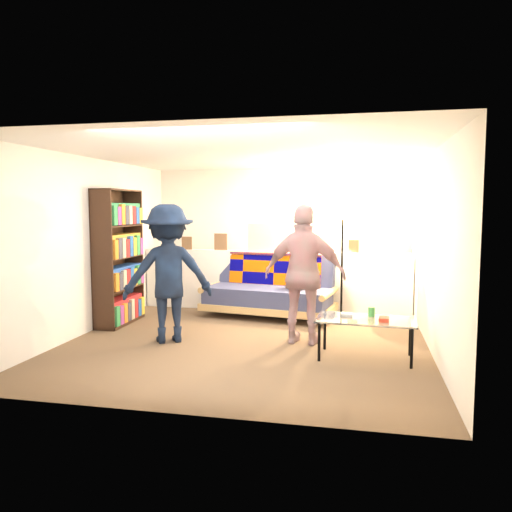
{
  "coord_description": "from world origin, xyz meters",
  "views": [
    {
      "loc": [
        1.42,
        -6.29,
        1.72
      ],
      "look_at": [
        0.0,
        0.4,
        1.05
      ],
      "focal_mm": 35.0,
      "sensor_mm": 36.0,
      "label": 1
    }
  ],
  "objects_px": {
    "person_left": "(168,273)",
    "person_right": "(305,275)",
    "futon_sofa": "(271,291)",
    "coffee_table": "(367,321)",
    "bookshelf": "(118,262)",
    "floor_lamp": "(344,245)"
  },
  "relations": [
    {
      "from": "coffee_table",
      "to": "floor_lamp",
      "type": "height_order",
      "value": "floor_lamp"
    },
    {
      "from": "coffee_table",
      "to": "person_left",
      "type": "bearing_deg",
      "value": 174.54
    },
    {
      "from": "bookshelf",
      "to": "floor_lamp",
      "type": "xyz_separation_m",
      "value": [
        3.23,
        1.08,
        0.22
      ]
    },
    {
      "from": "floor_lamp",
      "to": "person_right",
      "type": "xyz_separation_m",
      "value": [
        -0.42,
        -1.62,
        -0.26
      ]
    },
    {
      "from": "floor_lamp",
      "to": "person_left",
      "type": "bearing_deg",
      "value": -138.82
    },
    {
      "from": "bookshelf",
      "to": "coffee_table",
      "type": "distance_m",
      "value": 3.75
    },
    {
      "from": "bookshelf",
      "to": "floor_lamp",
      "type": "distance_m",
      "value": 3.41
    },
    {
      "from": "bookshelf",
      "to": "floor_lamp",
      "type": "relative_size",
      "value": 1.23
    },
    {
      "from": "futon_sofa",
      "to": "bookshelf",
      "type": "xyz_separation_m",
      "value": [
        -2.11,
        -0.96,
        0.52
      ]
    },
    {
      "from": "bookshelf",
      "to": "coffee_table",
      "type": "relative_size",
      "value": 1.74
    },
    {
      "from": "person_left",
      "to": "person_right",
      "type": "relative_size",
      "value": 1.0
    },
    {
      "from": "futon_sofa",
      "to": "coffee_table",
      "type": "height_order",
      "value": "futon_sofa"
    },
    {
      "from": "person_left",
      "to": "person_right",
      "type": "distance_m",
      "value": 1.74
    },
    {
      "from": "bookshelf",
      "to": "floor_lamp",
      "type": "height_order",
      "value": "bookshelf"
    },
    {
      "from": "bookshelf",
      "to": "person_left",
      "type": "distance_m",
      "value": 1.35
    },
    {
      "from": "floor_lamp",
      "to": "person_left",
      "type": "xyz_separation_m",
      "value": [
        -2.14,
        -1.87,
        -0.26
      ]
    },
    {
      "from": "futon_sofa",
      "to": "person_right",
      "type": "distance_m",
      "value": 1.71
    },
    {
      "from": "futon_sofa",
      "to": "coffee_table",
      "type": "distance_m",
      "value": 2.46
    },
    {
      "from": "bookshelf",
      "to": "person_right",
      "type": "xyz_separation_m",
      "value": [
        2.81,
        -0.54,
        -0.04
      ]
    },
    {
      "from": "bookshelf",
      "to": "person_left",
      "type": "relative_size",
      "value": 1.12
    },
    {
      "from": "bookshelf",
      "to": "person_left",
      "type": "bearing_deg",
      "value": -35.77
    },
    {
      "from": "coffee_table",
      "to": "person_left",
      "type": "distance_m",
      "value": 2.53
    }
  ]
}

